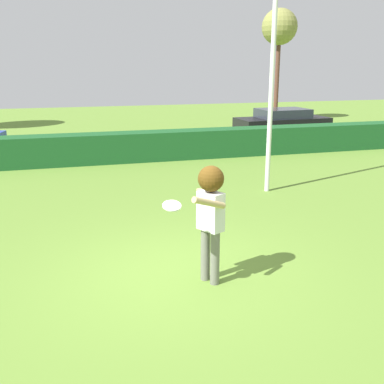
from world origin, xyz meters
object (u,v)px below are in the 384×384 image
object	(u,v)px
lamppost	(273,46)
oak_tree	(279,29)
frisbee	(172,206)
parked_car_black	(282,121)
person	(210,207)

from	to	relation	value
lamppost	oak_tree	world-z (taller)	lamppost
frisbee	lamppost	bearing A→B (deg)	52.63
lamppost	oak_tree	distance (m)	15.51
parked_car_black	oak_tree	bearing A→B (deg)	67.14
person	lamppost	size ratio (longest dim) A/B	0.27
parked_car_black	frisbee	bearing A→B (deg)	-122.20
parked_car_black	person	bearing A→B (deg)	-120.77
person	parked_car_black	bearing A→B (deg)	59.23
person	oak_tree	xyz separation A→B (m)	(9.95, 18.30, 3.89)
lamppost	parked_car_black	xyz separation A→B (m)	(4.61, 8.34, -2.93)
oak_tree	lamppost	bearing A→B (deg)	-116.59
person	oak_tree	distance (m)	21.19
frisbee	oak_tree	size ratio (longest dim) A/B	0.04
frisbee	parked_car_black	xyz separation A→B (m)	(8.30, 13.17, -0.69)
lamppost	oak_tree	bearing A→B (deg)	63.41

